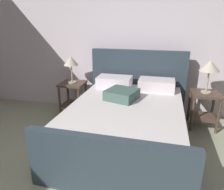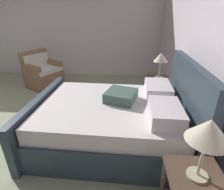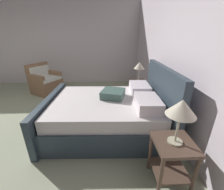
# 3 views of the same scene
# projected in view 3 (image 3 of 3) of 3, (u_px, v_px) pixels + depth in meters

# --- Properties ---
(ground_plane) EXTENTS (5.76, 6.71, 0.02)m
(ground_plane) POSITION_uv_depth(u_px,v_px,m) (2.00, 125.00, 2.99)
(ground_plane) COLOR #A4AB8B
(wall_back) EXTENTS (5.88, 0.12, 2.84)m
(wall_back) POSITION_uv_depth(u_px,v_px,m) (176.00, 52.00, 2.59)
(wall_back) COLOR silver
(wall_back) RESTS_ON ground
(wall_side_left) EXTENTS (0.12, 6.83, 2.84)m
(wall_side_left) POSITION_uv_depth(u_px,v_px,m) (44.00, 44.00, 5.15)
(wall_side_left) COLOR white
(wall_side_left) RESTS_ON ground
(bed) EXTENTS (1.74, 2.19, 1.21)m
(bed) POSITION_uv_depth(u_px,v_px,m) (109.00, 112.00, 2.75)
(bed) COLOR #313E49
(bed) RESTS_ON ground
(nightstand_right) EXTENTS (0.44, 0.44, 0.60)m
(nightstand_right) POSITION_uv_depth(u_px,v_px,m) (172.00, 156.00, 1.70)
(nightstand_right) COLOR brown
(nightstand_right) RESTS_ON ground
(table_lamp_right) EXTENTS (0.30, 0.30, 0.52)m
(table_lamp_right) POSITION_uv_depth(u_px,v_px,m) (181.00, 109.00, 1.46)
(table_lamp_right) COLOR #B7B293
(table_lamp_right) RESTS_ON nightstand_right
(nightstand_left) EXTENTS (0.44, 0.44, 0.60)m
(nightstand_left) POSITION_uv_depth(u_px,v_px,m) (138.00, 88.00, 3.82)
(nightstand_left) COLOR brown
(nightstand_left) RESTS_ON ground
(table_lamp_left) EXTENTS (0.26, 0.26, 0.49)m
(table_lamp_left) POSITION_uv_depth(u_px,v_px,m) (139.00, 66.00, 3.60)
(table_lamp_left) COLOR #B7B293
(table_lamp_left) RESTS_ON nightstand_left
(armchair) EXTENTS (0.99, 1.00, 0.90)m
(armchair) POSITION_uv_depth(u_px,v_px,m) (45.00, 82.00, 4.54)
(armchair) COLOR #916A4A
(armchair) RESTS_ON ground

